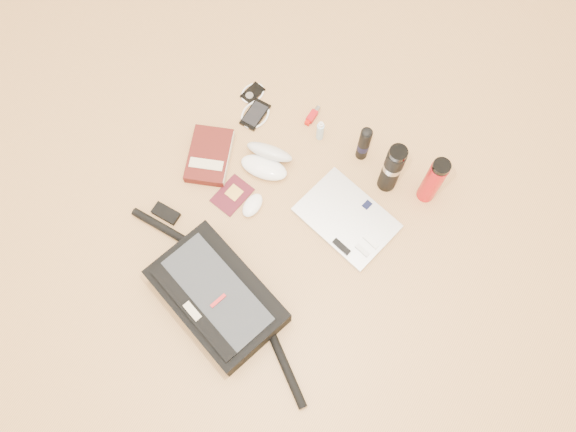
{
  "coord_description": "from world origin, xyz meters",
  "views": [
    {
      "loc": [
        0.39,
        -0.52,
        1.91
      ],
      "look_at": [
        0.03,
        0.07,
        0.06
      ],
      "focal_mm": 35.0,
      "sensor_mm": 36.0,
      "label": 1
    }
  ],
  "objects_px": {
    "thermos_red": "(433,181)",
    "messenger_bag": "(216,296)",
    "book": "(210,156)",
    "thermos_black": "(392,168)",
    "laptop": "(347,219)"
  },
  "relations": [
    {
      "from": "thermos_red",
      "to": "messenger_bag",
      "type": "bearing_deg",
      "value": -121.11
    },
    {
      "from": "book",
      "to": "thermos_black",
      "type": "bearing_deg",
      "value": -0.52
    },
    {
      "from": "laptop",
      "to": "book",
      "type": "relative_size",
      "value": 1.42
    },
    {
      "from": "messenger_bag",
      "to": "thermos_black",
      "type": "distance_m",
      "value": 0.75
    },
    {
      "from": "laptop",
      "to": "thermos_black",
      "type": "bearing_deg",
      "value": 87.51
    },
    {
      "from": "thermos_black",
      "to": "thermos_red",
      "type": "relative_size",
      "value": 1.05
    },
    {
      "from": "book",
      "to": "thermos_red",
      "type": "bearing_deg",
      "value": -1.98
    },
    {
      "from": "laptop",
      "to": "messenger_bag",
      "type": "bearing_deg",
      "value": -102.92
    },
    {
      "from": "messenger_bag",
      "to": "thermos_red",
      "type": "xyz_separation_m",
      "value": [
        0.44,
        0.72,
        0.07
      ]
    },
    {
      "from": "thermos_black",
      "to": "laptop",
      "type": "bearing_deg",
      "value": -105.52
    },
    {
      "from": "book",
      "to": "thermos_red",
      "type": "xyz_separation_m",
      "value": [
        0.76,
        0.29,
        0.1
      ]
    },
    {
      "from": "laptop",
      "to": "thermos_red",
      "type": "height_order",
      "value": "thermos_red"
    },
    {
      "from": "book",
      "to": "laptop",
      "type": "bearing_deg",
      "value": -17.64
    },
    {
      "from": "messenger_bag",
      "to": "thermos_black",
      "type": "bearing_deg",
      "value": 83.85
    },
    {
      "from": "book",
      "to": "thermos_black",
      "type": "relative_size",
      "value": 1.02
    }
  ]
}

